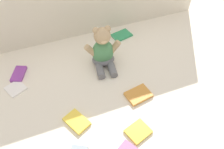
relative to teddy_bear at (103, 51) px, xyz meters
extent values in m
plane|color=silver|center=(-0.02, -0.09, -0.10)|extent=(3.20, 3.20, 0.00)
ellipsoid|color=#4C8C59|center=(0.00, 0.01, -0.01)|extent=(0.15, 0.12, 0.17)
ellipsoid|color=slate|center=(0.00, 0.00, -0.07)|extent=(0.15, 0.13, 0.06)
sphere|color=tan|center=(0.00, 0.00, 0.11)|extent=(0.11, 0.11, 0.10)
ellipsoid|color=beige|center=(0.00, -0.03, 0.11)|extent=(0.04, 0.03, 0.03)
sphere|color=tan|center=(-0.03, 0.02, 0.15)|extent=(0.04, 0.04, 0.04)
sphere|color=tan|center=(0.04, 0.01, 0.15)|extent=(0.04, 0.04, 0.04)
cylinder|color=tan|center=(-0.07, 0.01, 0.02)|extent=(0.08, 0.05, 0.09)
cylinder|color=tan|center=(0.07, -0.01, 0.02)|extent=(0.08, 0.05, 0.09)
cylinder|color=slate|center=(-0.05, -0.08, -0.08)|extent=(0.06, 0.10, 0.04)
cylinder|color=slate|center=(0.02, -0.09, -0.08)|extent=(0.06, 0.10, 0.04)
cube|color=#2E935C|center=(0.21, 0.21, -0.09)|extent=(0.15, 0.12, 0.01)
cube|color=#CA8334|center=(0.10, -0.31, -0.09)|extent=(0.15, 0.12, 0.02)
cube|color=yellow|center=(-0.27, -0.35, -0.09)|extent=(0.13, 0.15, 0.02)
cube|color=white|center=(-0.54, -0.02, -0.10)|extent=(0.13, 0.13, 0.01)
cube|color=gold|center=(0.00, -0.51, -0.09)|extent=(0.13, 0.12, 0.02)
cube|color=purple|center=(-0.51, 0.09, -0.09)|extent=(0.11, 0.14, 0.02)
camera|label=1|loc=(-0.31, -0.96, 0.91)|focal=36.04mm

